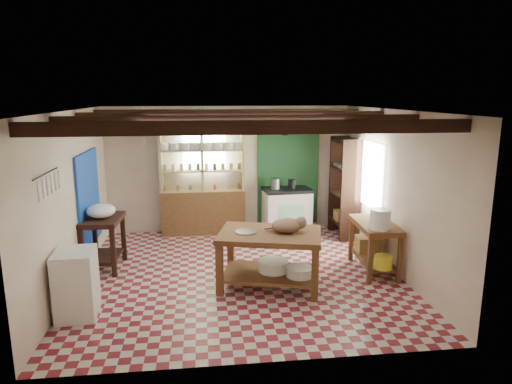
{
  "coord_description": "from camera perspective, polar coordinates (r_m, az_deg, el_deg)",
  "views": [
    {
      "loc": [
        -0.59,
        -6.88,
        2.84
      ],
      "look_at": [
        0.3,
        0.3,
        1.28
      ],
      "focal_mm": 32.0,
      "sensor_mm": 36.0,
      "label": 1
    }
  ],
  "objects": [
    {
      "name": "steel_tray",
      "position": [
        6.73,
        -1.26,
        -4.99
      ],
      "size": [
        0.39,
        0.39,
        0.02
      ],
      "primitive_type": "cylinder",
      "rotation": [
        0.0,
        0.0,
        -0.26
      ],
      "color": "#A6A7AE",
      "rests_on": "work_table"
    },
    {
      "name": "blue_wall_patch",
      "position": [
        8.19,
        -20.16,
        -0.85
      ],
      "size": [
        0.04,
        1.4,
        1.6
      ],
      "primitive_type": "cube",
      "color": "#1745B0",
      "rests_on": "wall_left"
    },
    {
      "name": "kettle_left",
      "position": [
        9.31,
        2.42,
        1.03
      ],
      "size": [
        0.2,
        0.2,
        0.21
      ],
      "primitive_type": "cylinder",
      "rotation": [
        0.0,
        0.0,
        0.08
      ],
      "color": "#A6A7AE",
      "rests_on": "stove"
    },
    {
      "name": "wicker_basket",
      "position": [
        7.98,
        13.82,
        -6.36
      ],
      "size": [
        0.4,
        0.33,
        0.27
      ],
      "primitive_type": "cube",
      "rotation": [
        0.0,
        0.0,
        -0.05
      ],
      "color": "#AB8245",
      "rests_on": "right_counter"
    },
    {
      "name": "green_wall_patch",
      "position": [
        9.66,
        4.03,
        2.67
      ],
      "size": [
        1.3,
        0.04,
        2.3
      ],
      "primitive_type": "cube",
      "color": "#1B4522",
      "rests_on": "wall_back"
    },
    {
      "name": "wall_back",
      "position": [
        9.52,
        -3.42,
        2.84
      ],
      "size": [
        5.0,
        0.04,
        2.6
      ],
      "primitive_type": "cube",
      "color": "beige",
      "rests_on": "floor"
    },
    {
      "name": "prep_table",
      "position": [
        7.94,
        -18.51,
        -6.08
      ],
      "size": [
        0.64,
        0.9,
        0.88
      ],
      "primitive_type": "cube",
      "rotation": [
        0.0,
        0.0,
        -0.05
      ],
      "color": "black",
      "rests_on": "floor"
    },
    {
      "name": "utensil_rail",
      "position": [
        6.07,
        -24.7,
        0.99
      ],
      "size": [
        0.06,
        0.9,
        0.28
      ],
      "primitive_type": "cube",
      "color": "black",
      "rests_on": "wall_left"
    },
    {
      "name": "tall_rack",
      "position": [
        9.32,
        11.02,
        0.56
      ],
      "size": [
        0.4,
        0.86,
        2.0
      ],
      "primitive_type": "cube",
      "color": "black",
      "rests_on": "floor"
    },
    {
      "name": "work_table",
      "position": [
        6.88,
        1.74,
        -8.42
      ],
      "size": [
        1.69,
        1.34,
        0.84
      ],
      "primitive_type": "cube",
      "rotation": [
        0.0,
        0.0,
        -0.26
      ],
      "color": "brown",
      "rests_on": "floor"
    },
    {
      "name": "wall_right",
      "position": [
        7.7,
        16.77,
        0.1
      ],
      "size": [
        0.04,
        5.0,
        2.6
      ],
      "primitive_type": "cube",
      "color": "beige",
      "rests_on": "floor"
    },
    {
      "name": "stove",
      "position": [
        9.5,
        3.86,
        -2.32
      ],
      "size": [
        1.0,
        0.72,
        0.94
      ],
      "primitive_type": "cube",
      "rotation": [
        0.0,
        0.0,
        0.08
      ],
      "color": "white",
      "rests_on": "floor"
    },
    {
      "name": "window_back",
      "position": [
        9.43,
        -6.49,
        5.15
      ],
      "size": [
        0.9,
        0.02,
        0.8
      ],
      "primitive_type": "cube",
      "color": "silver",
      "rests_on": "wall_back"
    },
    {
      "name": "basin_large",
      "position": [
        6.96,
        2.19,
        -9.21
      ],
      "size": [
        0.56,
        0.56,
        0.16
      ],
      "primitive_type": "cylinder",
      "rotation": [
        0.0,
        0.0,
        -0.26
      ],
      "color": "white",
      "rests_on": "work_table"
    },
    {
      "name": "yellow_tub",
      "position": [
        7.33,
        15.62,
        -8.43
      ],
      "size": [
        0.29,
        0.29,
        0.2
      ],
      "primitive_type": "cylinder",
      "rotation": [
        0.0,
        0.0,
        -0.05
      ],
      "color": "yellow",
      "rests_on": "right_counter"
    },
    {
      "name": "right_counter",
      "position": [
        7.7,
        14.53,
        -6.65
      ],
      "size": [
        0.62,
        1.17,
        0.82
      ],
      "primitive_type": "cube",
      "rotation": [
        0.0,
        0.0,
        -0.05
      ],
      "color": "brown",
      "rests_on": "floor"
    },
    {
      "name": "wall_left",
      "position": [
        7.3,
        -22.05,
        -0.9
      ],
      "size": [
        0.04,
        5.0,
        2.6
      ],
      "primitive_type": "cube",
      "color": "beige",
      "rests_on": "floor"
    },
    {
      "name": "ceiling",
      "position": [
        6.91,
        -2.2,
        10.17
      ],
      "size": [
        5.0,
        5.0,
        0.02
      ],
      "primitive_type": "cube",
      "color": "#4B4B50",
      "rests_on": "wall_back"
    },
    {
      "name": "window_right",
      "position": [
        8.58,
        14.03,
        2.14
      ],
      "size": [
        0.02,
        1.3,
        1.2
      ],
      "primitive_type": "cube",
      "color": "silver",
      "rests_on": "wall_right"
    },
    {
      "name": "enamel_bowl",
      "position": [
        7.79,
        -18.78,
        -2.22
      ],
      "size": [
        0.48,
        0.48,
        0.23
      ],
      "primitive_type": "ellipsoid",
      "rotation": [
        0.0,
        0.0,
        -0.05
      ],
      "color": "white",
      "rests_on": "prep_table"
    },
    {
      "name": "kettle_right",
      "position": [
        9.4,
        4.5,
        1.02
      ],
      "size": [
        0.16,
        0.16,
        0.19
      ],
      "primitive_type": "cylinder",
      "rotation": [
        0.0,
        0.0,
        0.08
      ],
      "color": "black",
      "rests_on": "stove"
    },
    {
      "name": "floor",
      "position": [
        7.47,
        -2.03,
        -10.27
      ],
      "size": [
        5.0,
        5.0,
        0.02
      ],
      "primitive_type": "cube",
      "color": "maroon",
      "rests_on": "ground"
    },
    {
      "name": "white_cabinet",
      "position": [
        6.44,
        -21.56,
        -10.61
      ],
      "size": [
        0.52,
        0.61,
        0.88
      ],
      "primitive_type": "cube",
      "rotation": [
        0.0,
        0.0,
        0.06
      ],
      "color": "white",
      "rests_on": "floor"
    },
    {
      "name": "cat",
      "position": [
        6.74,
        3.93,
        -4.16
      ],
      "size": [
        0.49,
        0.39,
        0.21
      ],
      "primitive_type": "ellipsoid",
      "rotation": [
        0.0,
        0.0,
        -0.08
      ],
      "color": "#997359",
      "rests_on": "work_table"
    },
    {
      "name": "basin_small",
      "position": [
        6.8,
        5.47,
        -9.87
      ],
      "size": [
        0.48,
        0.48,
        0.14
      ],
      "primitive_type": "cylinder",
      "rotation": [
        0.0,
        0.0,
        -0.26
      ],
      "color": "white",
      "rests_on": "work_table"
    },
    {
      "name": "white_bucket",
      "position": [
        7.2,
        15.27,
        -3.3
      ],
      "size": [
        0.33,
        0.33,
        0.31
      ],
      "primitive_type": "cylinder",
      "rotation": [
        0.0,
        0.0,
        -0.05
      ],
      "color": "white",
      "rests_on": "right_counter"
    },
    {
      "name": "shelving_unit",
      "position": [
        9.35,
        -6.69,
        1.37
      ],
      "size": [
        1.7,
        0.34,
        2.2
      ],
      "primitive_type": "cube",
      "color": "tan",
      "rests_on": "floor"
    },
    {
      "name": "wall_front",
      "position": [
        4.68,
        0.56,
        -7.04
      ],
      "size": [
        5.0,
        0.04,
        2.6
      ],
      "primitive_type": "cube",
      "color": "beige",
      "rests_on": "floor"
    },
    {
      "name": "pot_rack",
      "position": [
        9.14,
        4.62,
        7.99
      ],
      "size": [
        0.86,
        0.12,
        0.36
      ],
      "primitive_type": "cube",
      "color": "black",
      "rests_on": "ceiling"
    },
    {
      "name": "ceiling_beams",
      "position": [
        6.91,
        -2.19,
        9.18
      ],
      "size": [
        5.0,
        3.8,
        0.15
      ],
      "primitive_type": "cube",
      "color": "black",
      "rests_on": "ceiling"
    }
  ]
}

